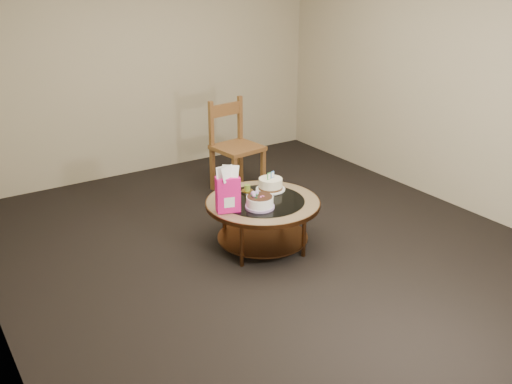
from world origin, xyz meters
TOP-DOWN VIEW (x-y plane):
  - ground at (0.00, 0.00)m, footprint 5.00×5.00m
  - room_walls at (0.00, 0.00)m, footprint 4.52×5.02m
  - coffee_table at (0.00, -0.00)m, footprint 1.02×1.02m
  - decorated_cake at (-0.11, -0.12)m, footprint 0.25×0.25m
  - cream_cake at (0.20, 0.17)m, footprint 0.27×0.27m
  - gift_bag at (-0.37, -0.03)m, footprint 0.22×0.18m
  - pillar_candle at (-0.02, 0.23)m, footprint 0.11×0.11m
  - dining_chair at (0.52, 1.33)m, footprint 0.53×0.53m

SIDE VIEW (x-z plane):
  - ground at x=0.00m, z-range 0.00..0.00m
  - coffee_table at x=0.00m, z-range 0.15..0.61m
  - pillar_candle at x=-0.02m, z-range 0.44..0.53m
  - decorated_cake at x=-0.11m, z-range 0.43..0.58m
  - cream_cake at x=0.20m, z-range 0.43..0.60m
  - dining_chair at x=0.52m, z-range 0.01..1.03m
  - gift_bag at x=-0.37m, z-range 0.46..0.85m
  - room_walls at x=0.00m, z-range 0.24..2.85m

